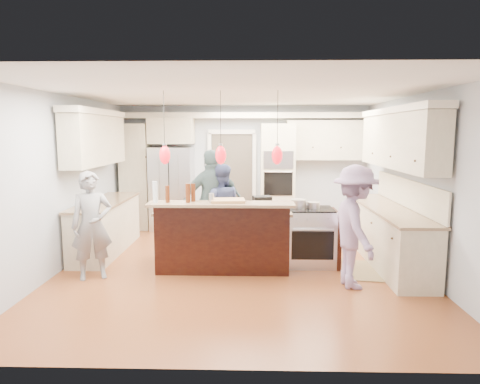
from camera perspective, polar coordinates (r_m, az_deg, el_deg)
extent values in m
plane|color=#975129|center=(6.92, -0.08, -9.88)|extent=(6.00, 6.00, 0.00)
cube|color=#B2BCC6|center=(9.62, 0.43, 3.38)|extent=(5.50, 0.04, 2.70)
cube|color=#B2BCC6|center=(3.67, -1.42, -4.19)|extent=(5.50, 0.04, 2.70)
cube|color=#B2BCC6|center=(7.25, -22.37, 1.26)|extent=(0.04, 6.00, 2.70)
cube|color=#B2BCC6|center=(7.11, 22.68, 1.12)|extent=(0.04, 6.00, 2.70)
cube|color=white|center=(6.61, -0.08, 12.99)|extent=(5.50, 6.00, 0.04)
cube|color=#B7B7BC|center=(9.47, -9.04, 0.47)|extent=(0.90, 0.70, 1.80)
cube|color=beige|center=(9.32, 5.00, 1.97)|extent=(0.72, 0.64, 2.30)
cube|color=black|center=(8.96, 5.16, 4.29)|extent=(0.60, 0.02, 0.35)
cube|color=black|center=(9.01, 5.12, 1.12)|extent=(0.60, 0.02, 0.50)
cylinder|color=#B7B7BC|center=(8.95, 5.15, 2.68)|extent=(0.55, 0.02, 0.02)
cube|color=beige|center=(9.67, -13.68, 1.99)|extent=(0.60, 0.58, 2.30)
cube|color=beige|center=(9.44, -9.14, 8.05)|extent=(0.95, 0.58, 0.55)
cube|color=beige|center=(9.54, 11.36, 6.80)|extent=(1.70, 0.35, 0.85)
cube|color=beige|center=(9.39, 0.41, 10.17)|extent=(5.30, 0.38, 0.12)
cube|color=#4C443A|center=(9.64, -1.06, 1.60)|extent=(0.90, 0.06, 2.10)
cube|color=white|center=(9.54, -1.09, 8.03)|extent=(1.04, 0.06, 0.10)
cube|color=beige|center=(7.42, 18.94, -5.56)|extent=(0.60, 3.00, 0.88)
cube|color=tan|center=(7.33, 19.10, -2.06)|extent=(0.64, 3.05, 0.04)
cube|color=beige|center=(7.27, 20.40, 6.36)|extent=(0.35, 3.00, 0.85)
cube|color=beige|center=(7.27, 20.51, 10.14)|extent=(0.37, 3.10, 0.10)
cube|color=beige|center=(8.00, -17.41, -4.53)|extent=(0.60, 2.20, 0.88)
cube|color=tan|center=(7.92, -17.55, -1.27)|extent=(0.64, 2.25, 0.04)
cube|color=beige|center=(7.87, -18.71, 6.53)|extent=(0.35, 2.20, 0.85)
cube|color=beige|center=(7.87, -18.80, 10.02)|extent=(0.37, 2.30, 0.10)
cube|color=black|center=(6.95, -2.12, -6.02)|extent=(2.00, 1.00, 0.88)
cube|color=tan|center=(6.86, -2.14, -2.29)|extent=(2.10, 1.10, 0.04)
cube|color=black|center=(6.39, -2.44, -6.37)|extent=(2.00, 0.12, 1.08)
cube|color=tan|center=(6.14, -2.56, -1.62)|extent=(2.10, 0.42, 0.04)
cube|color=black|center=(7.08, 2.97, -1.18)|extent=(0.33, 0.28, 0.15)
cube|color=#B7B7BC|center=(7.00, 9.29, -5.95)|extent=(0.76, 0.66, 0.90)
cube|color=black|center=(6.69, 9.66, -7.05)|extent=(0.65, 0.01, 0.45)
cube|color=black|center=(6.91, 9.37, -2.24)|extent=(0.72, 0.59, 0.02)
cube|color=black|center=(7.07, 12.60, -5.98)|extent=(0.06, 0.71, 0.88)
cylinder|color=black|center=(6.20, -10.11, 9.73)|extent=(0.01, 0.01, 0.75)
ellipsoid|color=#F80E1B|center=(6.21, -9.99, 4.88)|extent=(0.15, 0.15, 0.26)
cylinder|color=black|center=(6.09, -2.61, 9.88)|extent=(0.01, 0.01, 0.75)
ellipsoid|color=#F80E1B|center=(6.10, -2.58, 4.94)|extent=(0.15, 0.15, 0.26)
cylinder|color=black|center=(6.09, 5.04, 9.85)|extent=(0.01, 0.01, 0.75)
ellipsoid|color=#F80E1B|center=(6.09, 4.98, 4.91)|extent=(0.15, 0.15, 0.26)
imported|color=slate|center=(6.55, -19.16, -4.24)|extent=(0.68, 0.58, 1.57)
imported|color=navy|center=(7.57, -2.65, -2.18)|extent=(0.79, 0.63, 1.57)
imported|color=#41585B|center=(7.56, -3.69, -1.25)|extent=(1.15, 0.78, 1.82)
imported|color=#9177A0|center=(6.05, 15.06, -4.49)|extent=(0.73, 1.15, 1.69)
cube|color=olive|center=(6.99, 16.54, -9.99)|extent=(0.83, 1.10, 0.01)
cylinder|color=silver|center=(6.22, -11.24, -0.02)|extent=(0.09, 0.09, 0.31)
cylinder|color=#4E220D|center=(6.21, -9.65, -0.26)|extent=(0.08, 0.08, 0.25)
cylinder|color=#4E220D|center=(6.17, -6.96, -0.13)|extent=(0.09, 0.09, 0.28)
cylinder|color=#4E220D|center=(6.26, -6.26, -0.07)|extent=(0.09, 0.09, 0.26)
cylinder|color=#B7B7BC|center=(6.14, -3.83, -0.79)|extent=(0.09, 0.09, 0.14)
cube|color=tan|center=(6.21, -1.64, -1.14)|extent=(0.52, 0.39, 0.04)
cylinder|color=#B7B7BC|center=(6.89, 7.85, -1.55)|extent=(0.24, 0.24, 0.14)
cylinder|color=#B7B7BC|center=(6.92, 9.77, -1.72)|extent=(0.20, 0.20, 0.10)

